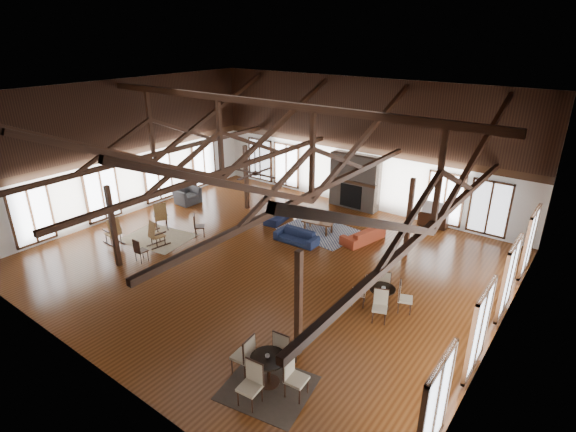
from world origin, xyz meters
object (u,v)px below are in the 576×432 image
Objects in this scene: cafe_table_near at (269,365)px; sofa_navy_front at (296,236)px; coffee_table at (318,222)px; cafe_table_far at (382,294)px; tv_console at (433,220)px; sofa_orange at (363,234)px; sofa_navy_left at (279,215)px; armchair at (187,196)px.

sofa_navy_front is at bearing 120.88° from cafe_table_near.
sofa_navy_front is 1.42m from coffee_table.
tv_console is at bearing 97.72° from cafe_table_far.
cafe_table_near is (3.88, -8.10, 0.10)m from coffee_table.
tv_console is (1.73, 3.14, 0.02)m from sofa_orange.
sofa_navy_front is 0.92× the size of sofa_orange.
tv_console is at bearing 164.65° from sofa_orange.
sofa_navy_left is at bearing -71.20° from sofa_orange.
coffee_table is (-1.96, -0.32, 0.15)m from sofa_orange.
tv_console reaches higher than coffee_table.
cafe_table_far is at bearing -82.28° from tv_console.
sofa_navy_front is 6.18m from tv_console.
cafe_table_near is at bearing -99.49° from cafe_table_far.
cafe_table_near is at bearing -153.16° from sofa_navy_left.
sofa_orange is 1.99m from coffee_table.
sofa_navy_left is 1.22× the size of coffee_table.
cafe_table_far is (6.71, -3.50, 0.24)m from sofa_navy_left.
sofa_navy_left is at bearing 171.75° from coffee_table.
coffee_table is 1.12× the size of tv_console.
sofa_navy_front reaches higher than sofa_navy_left.
coffee_table is at bearing -136.84° from tv_console.
armchair reaches higher than sofa_orange.
coffee_table is at bearing 142.54° from cafe_table_far.
sofa_navy_front is 0.87× the size of cafe_table_near.
cafe_table_near reaches higher than cafe_table_far.
sofa_orange is 8.64m from cafe_table_near.
sofa_navy_front is 1.32× the size of coffee_table.
armchair reaches higher than coffee_table.
cafe_table_far is at bearing -127.22° from sofa_navy_left.
sofa_navy_left is 10.01m from cafe_table_near.
armchair is 0.55× the size of cafe_table_near.
cafe_table_far is (4.64, -3.55, 0.05)m from coffee_table.
cafe_table_far is (2.68, -3.87, 0.20)m from sofa_orange.
cafe_table_far reaches higher than sofa_orange.
cafe_table_near is at bearing -74.06° from coffee_table.
sofa_orange is at bearing -79.17° from armchair.
sofa_orange is 0.95× the size of cafe_table_near.
sofa_navy_left is 6.74m from tv_console.
sofa_navy_front reaches higher than coffee_table.
tv_console reaches higher than sofa_navy_left.
tv_console is (3.69, 3.46, -0.13)m from coffee_table.
coffee_table is (0.12, 1.40, 0.17)m from sofa_navy_front.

